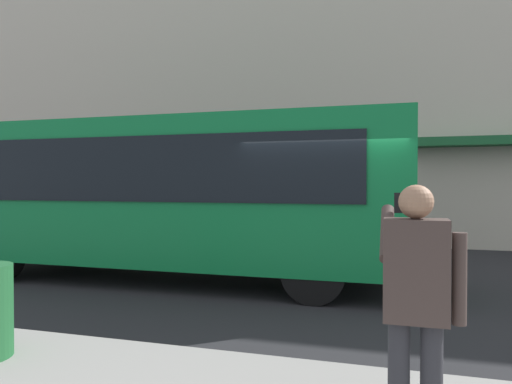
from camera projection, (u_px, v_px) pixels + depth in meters
ground_plane at (330, 293)px, 8.02m from camera, size 60.00×60.00×0.00m
building_facade_far at (361, 48)px, 14.42m from camera, size 28.00×1.55×12.00m
red_bus at (168, 192)px, 9.14m from camera, size 9.05×2.54×3.08m
pedestrian_photographer at (416, 295)px, 3.04m from camera, size 0.53×0.52×1.70m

